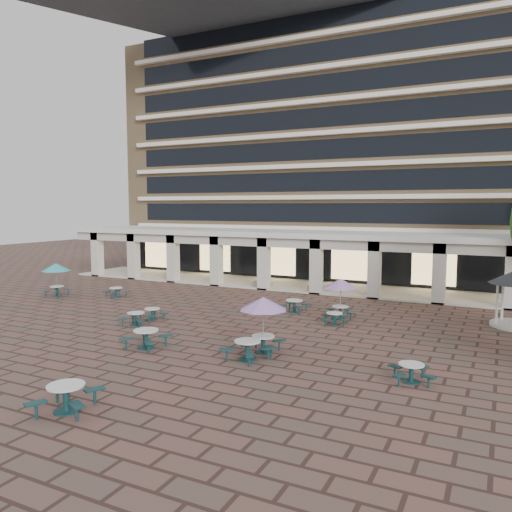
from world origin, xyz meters
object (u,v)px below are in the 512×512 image
object	(u,v)px
picnic_table_2	(146,337)
planter_left	(263,281)
planter_right	(318,287)
picnic_table_1	(66,396)

from	to	relation	value
picnic_table_2	planter_left	world-z (taller)	planter_left
planter_right	picnic_table_1	bearing A→B (deg)	-89.55
picnic_table_1	picnic_table_2	xyz separation A→B (m)	(-2.25, 6.64, -0.01)
picnic_table_1	picnic_table_2	bearing A→B (deg)	88.14
picnic_table_2	planter_right	distance (m)	17.38
picnic_table_2	planter_left	xyz separation A→B (m)	(-2.49, 17.26, 0.04)
picnic_table_1	planter_left	size ratio (longest dim) A/B	1.56
planter_left	picnic_table_1	bearing A→B (deg)	-78.78
picnic_table_1	picnic_table_2	size ratio (longest dim) A/B	1.22
picnic_table_2	planter_left	bearing A→B (deg)	97.50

